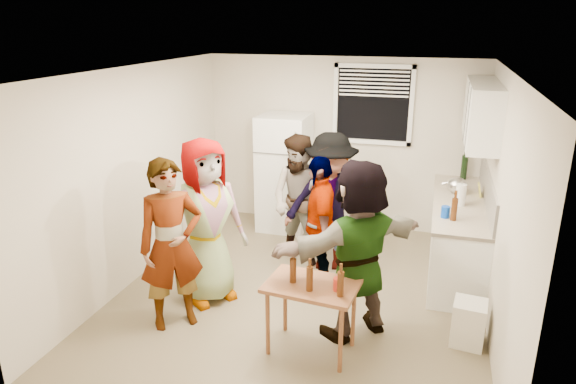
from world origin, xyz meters
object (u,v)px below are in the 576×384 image
(guest_grey, at_px, (210,297))
(guest_back_right, at_px, (328,266))
(blue_cup, at_px, (445,217))
(red_cup, at_px, (338,290))
(guest_orange, at_px, (354,331))
(guest_stripe, at_px, (177,322))
(trash_bin, at_px, (469,320))
(guest_black, at_px, (318,286))
(kettle, at_px, (456,193))
(beer_bottle_counter, at_px, (453,220))
(wine_bottle, at_px, (463,179))
(beer_bottle_table, at_px, (293,282))
(guest_back_left, at_px, (300,261))
(serving_table, at_px, (311,349))
(refrigerator, at_px, (284,173))

(guest_grey, xyz_separation_m, guest_back_right, (1.13, 1.12, 0.00))
(blue_cup, height_order, red_cup, blue_cup)
(guest_orange, bearing_deg, guest_stripe, -32.34)
(trash_bin, relative_size, guest_black, 0.28)
(kettle, xyz_separation_m, beer_bottle_counter, (-0.05, -0.98, 0.00))
(wine_bottle, relative_size, beer_bottle_table, 1.43)
(guest_back_left, distance_m, guest_back_right, 0.39)
(red_cup, distance_m, guest_back_right, 1.98)
(wine_bottle, distance_m, guest_orange, 3.02)
(beer_bottle_counter, height_order, blue_cup, beer_bottle_counter)
(guest_back_right, relative_size, guest_orange, 0.96)
(guest_grey, relative_size, guest_stripe, 1.05)
(wine_bottle, bearing_deg, guest_back_left, -145.97)
(wine_bottle, bearing_deg, beer_bottle_table, -116.49)
(red_cup, xyz_separation_m, guest_back_left, (-0.83, 1.82, -0.70))
(trash_bin, relative_size, beer_bottle_table, 1.90)
(red_cup, relative_size, guest_orange, 0.07)
(guest_orange, bearing_deg, trash_bin, 142.03)
(guest_grey, distance_m, guest_back_right, 1.59)
(red_cup, relative_size, guest_back_left, 0.07)
(guest_grey, bearing_deg, guest_black, -24.61)
(kettle, distance_m, guest_grey, 3.30)
(kettle, height_order, guest_orange, kettle)
(blue_cup, xyz_separation_m, serving_table, (-1.14, -1.53, -0.90))
(kettle, bearing_deg, red_cup, -88.94)
(serving_table, bearing_deg, guest_stripe, 177.58)
(wine_bottle, relative_size, guest_back_right, 0.19)
(blue_cup, height_order, guest_back_left, blue_cup)
(beer_bottle_table, relative_size, guest_back_left, 0.14)
(refrigerator, bearing_deg, guest_orange, -59.02)
(red_cup, height_order, guest_grey, red_cup)
(guest_back_right, bearing_deg, guest_grey, -144.42)
(guest_grey, height_order, guest_stripe, guest_grey)
(guest_back_right, bearing_deg, blue_cup, -18.27)
(trash_bin, bearing_deg, red_cup, -154.26)
(trash_bin, relative_size, guest_back_left, 0.27)
(refrigerator, height_order, guest_stripe, refrigerator)
(red_cup, bearing_deg, beer_bottle_counter, 57.02)
(red_cup, relative_size, guest_stripe, 0.07)
(wine_bottle, xyz_separation_m, red_cup, (-1.13, -3.15, -0.20))
(serving_table, bearing_deg, beer_bottle_table, -176.98)
(guest_back_left, bearing_deg, trash_bin, -15.83)
(serving_table, relative_size, guest_back_left, 0.50)
(refrigerator, xyz_separation_m, red_cup, (1.37, -2.91, -0.15))
(guest_stripe, xyz_separation_m, guest_black, (1.23, 1.15, 0.00))
(beer_bottle_table, distance_m, guest_grey, 1.50)
(refrigerator, distance_m, guest_orange, 2.98)
(wine_bottle, xyz_separation_m, blue_cup, (-0.24, -1.58, 0.00))
(blue_cup, distance_m, guest_back_right, 1.63)
(beer_bottle_counter, relative_size, trash_bin, 0.57)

